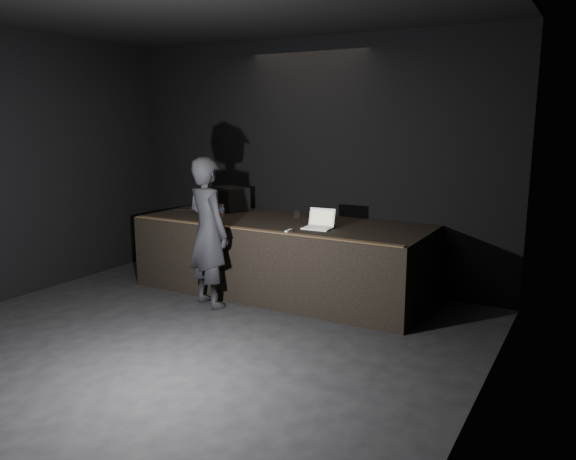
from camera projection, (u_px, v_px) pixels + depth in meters
The scene contains 11 objects.
ground at pixel (143, 364), 5.51m from camera, with size 7.00×7.00×0.00m, color black.
room_walls at pixel (132, 157), 5.12m from camera, with size 6.10×7.10×3.52m.
stage_riser at pixel (282, 257), 7.75m from camera, with size 4.00×1.50×1.00m, color black.
riser_lip at pixel (253, 229), 7.04m from camera, with size 3.92×0.10×0.01m, color brown.
stage_monitor at pixel (230, 199), 8.51m from camera, with size 0.64×0.57×0.36m.
cable at pixel (205, 210), 8.54m from camera, with size 0.02×0.02×0.96m, color black.
laptop at pixel (319, 223), 7.15m from camera, with size 0.37×0.33×0.24m.
beer_can at pixel (222, 210), 8.00m from camera, with size 0.07×0.07×0.18m.
plastic_cup at pixel (297, 215), 7.81m from camera, with size 0.09×0.09×0.11m, color white.
wii_remote at pixel (289, 231), 6.91m from camera, with size 0.03×0.15×0.03m, color silver.
person at pixel (208, 233), 7.10m from camera, with size 0.70×0.46×1.91m, color black.
Camera 1 is at (3.79, -3.78, 2.37)m, focal length 35.00 mm.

